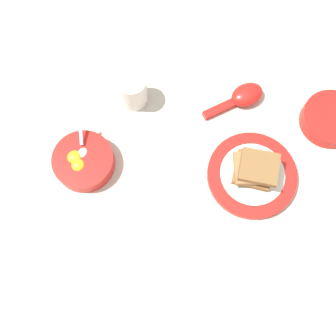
{
  "coord_description": "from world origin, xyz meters",
  "views": [
    {
      "loc": [
        0.38,
        0.06,
        0.84
      ],
      "look_at": [
        0.15,
        -0.07,
        0.02
      ],
      "focal_mm": 42.0,
      "sensor_mm": 36.0,
      "label": 1
    }
  ],
  "objects": [
    {
      "name": "ground_plane",
      "position": [
        0.0,
        0.0,
        0.0
      ],
      "size": [
        3.0,
        3.0,
        0.0
      ],
      "primitive_type": "plane",
      "color": "beige"
    },
    {
      "name": "egg_bowl",
      "position": [
        0.23,
        -0.24,
        0.02
      ],
      "size": [
        0.14,
        0.13,
        0.07
      ],
      "color": "red",
      "rests_on": "ground_plane"
    },
    {
      "name": "toast_plate",
      "position": [
        0.07,
        0.1,
        0.01
      ],
      "size": [
        0.2,
        0.2,
        0.02
      ],
      "color": "red",
      "rests_on": "ground_plane"
    },
    {
      "name": "toast_sandwich",
      "position": [
        0.07,
        0.1,
        0.04
      ],
      "size": [
        0.1,
        0.11,
        0.05
      ],
      "color": "brown",
      "rests_on": "toast_plate"
    },
    {
      "name": "soup_spoon",
      "position": [
        -0.09,
        -0.0,
        0.02
      ],
      "size": [
        0.15,
        0.12,
        0.03
      ],
      "color": "red",
      "rests_on": "ground_plane"
    },
    {
      "name": "congee_bowl",
      "position": [
        -0.14,
        0.2,
        0.02
      ],
      "size": [
        0.13,
        0.13,
        0.04
      ],
      "color": "red",
      "rests_on": "ground_plane"
    },
    {
      "name": "drinking_cup",
      "position": [
        0.03,
        -0.23,
        0.04
      ],
      "size": [
        0.07,
        0.07,
        0.08
      ],
      "color": "silver",
      "rests_on": "ground_plane"
    }
  ]
}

